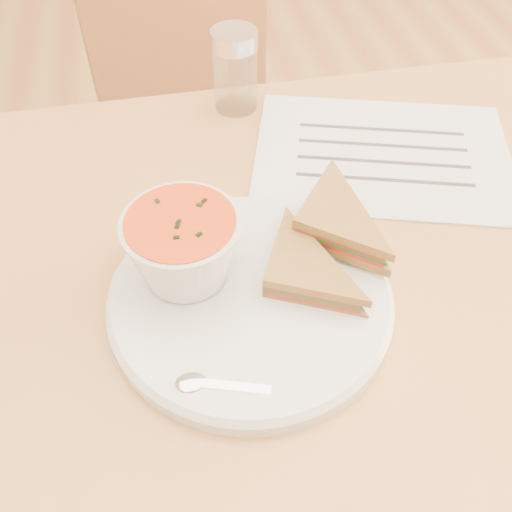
{
  "coord_description": "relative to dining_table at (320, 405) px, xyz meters",
  "views": [
    {
      "loc": [
        -0.19,
        -0.4,
        1.22
      ],
      "look_at": [
        -0.11,
        -0.03,
        0.8
      ],
      "focal_mm": 40.0,
      "sensor_mm": 36.0,
      "label": 1
    }
  ],
  "objects": [
    {
      "name": "sandwich_half_b",
      "position": [
        -0.07,
        -0.0,
        0.42
      ],
      "size": [
        0.15,
        0.15,
        0.03
      ],
      "primitive_type": null,
      "rotation": [
        0.0,
        0.0,
        -0.67
      ],
      "color": "olive",
      "rests_on": "plate"
    },
    {
      "name": "chair_far",
      "position": [
        -0.09,
        0.52,
        0.04
      ],
      "size": [
        0.44,
        0.44,
        0.82
      ],
      "primitive_type": null,
      "rotation": [
        0.0,
        0.0,
        3.36
      ],
      "color": "brown",
      "rests_on": "floor"
    },
    {
      "name": "dining_table",
      "position": [
        0.0,
        0.0,
        0.0
      ],
      "size": [
        1.0,
        0.7,
        0.75
      ],
      "primitive_type": null,
      "color": "#94582D",
      "rests_on": "floor"
    },
    {
      "name": "spoon",
      "position": [
        -0.15,
        -0.16,
        0.4
      ],
      "size": [
        0.15,
        0.07,
        0.01
      ],
      "primitive_type": null,
      "rotation": [
        0.0,
        0.0,
        -0.3
      ],
      "color": "silver",
      "rests_on": "plate"
    },
    {
      "name": "condiment_shaker",
      "position": [
        -0.07,
        0.3,
        0.43
      ],
      "size": [
        0.07,
        0.07,
        0.11
      ],
      "primitive_type": null,
      "rotation": [
        0.0,
        0.0,
        -0.17
      ],
      "color": "silver",
      "rests_on": "dining_table"
    },
    {
      "name": "floor",
      "position": [
        0.0,
        0.0,
        -0.38
      ],
      "size": [
        5.0,
        6.0,
        0.01
      ],
      "primitive_type": "cube",
      "color": "#985B37",
      "rests_on": "ground"
    },
    {
      "name": "paper_menu",
      "position": [
        0.09,
        0.15,
        0.38
      ],
      "size": [
        0.39,
        0.33,
        0.0
      ],
      "primitive_type": null,
      "rotation": [
        0.0,
        0.0,
        -0.3
      ],
      "color": "silver",
      "rests_on": "dining_table"
    },
    {
      "name": "soup_bowl",
      "position": [
        -0.18,
        -0.02,
        0.43
      ],
      "size": [
        0.12,
        0.12,
        0.08
      ],
      "primitive_type": null,
      "rotation": [
        0.0,
        0.0,
        0.05
      ],
      "color": "silver",
      "rests_on": "plate"
    },
    {
      "name": "sandwich_half_a",
      "position": [
        -0.11,
        -0.06,
        0.41
      ],
      "size": [
        0.14,
        0.14,
        0.03
      ],
      "primitive_type": null,
      "rotation": [
        0.0,
        0.0,
        -0.45
      ],
      "color": "olive",
      "rests_on": "plate"
    },
    {
      "name": "plate",
      "position": [
        -0.12,
        -0.05,
        0.38
      ],
      "size": [
        0.32,
        0.32,
        0.02
      ],
      "primitive_type": null,
      "rotation": [
        0.0,
        0.0,
        0.11
      ],
      "color": "silver",
      "rests_on": "dining_table"
    }
  ]
}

